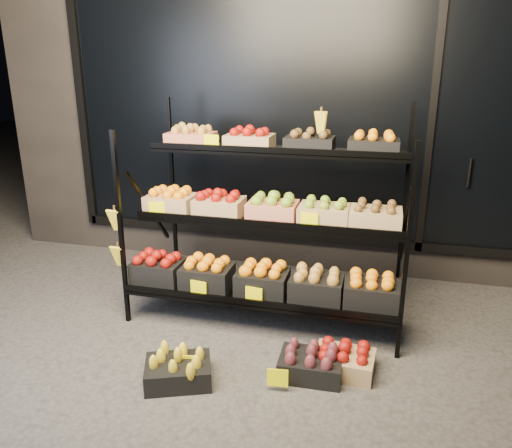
# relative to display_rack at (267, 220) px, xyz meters

# --- Properties ---
(ground) EXTENTS (24.00, 24.00, 0.00)m
(ground) POSITION_rel_display_rack_xyz_m (0.01, -0.60, -0.79)
(ground) COLOR #514F4C
(ground) RESTS_ON ground
(building) EXTENTS (6.00, 2.08, 3.50)m
(building) POSITION_rel_display_rack_xyz_m (0.01, 1.99, 0.96)
(building) COLOR #2D2826
(building) RESTS_ON ground
(display_rack) EXTENTS (2.18, 1.02, 1.71)m
(display_rack) POSITION_rel_display_rack_xyz_m (0.00, 0.00, 0.00)
(display_rack) COLOR black
(display_rack) RESTS_ON ground
(tag_floor_a) EXTENTS (0.13, 0.01, 0.12)m
(tag_floor_a) POSITION_rel_display_rack_xyz_m (-0.29, -1.00, -0.73)
(tag_floor_a) COLOR #FFF900
(tag_floor_a) RESTS_ON ground
(tag_floor_b) EXTENTS (0.13, 0.01, 0.12)m
(tag_floor_b) POSITION_rel_display_rack_xyz_m (0.31, -1.00, -0.73)
(tag_floor_b) COLOR #FFF900
(tag_floor_b) RESTS_ON ground
(floor_crate_midleft) EXTENTS (0.49, 0.43, 0.21)m
(floor_crate_midleft) POSITION_rel_display_rack_xyz_m (-0.32, -1.06, -0.69)
(floor_crate_midleft) COLOR black
(floor_crate_midleft) RESTS_ON ground
(floor_crate_midright) EXTENTS (0.41, 0.31, 0.20)m
(floor_crate_midright) POSITION_rel_display_rack_xyz_m (0.69, -0.68, -0.69)
(floor_crate_midright) COLOR tan
(floor_crate_midright) RESTS_ON ground
(floor_crate_right) EXTENTS (0.41, 0.31, 0.20)m
(floor_crate_right) POSITION_rel_display_rack_xyz_m (0.48, -0.78, -0.69)
(floor_crate_right) COLOR black
(floor_crate_right) RESTS_ON ground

